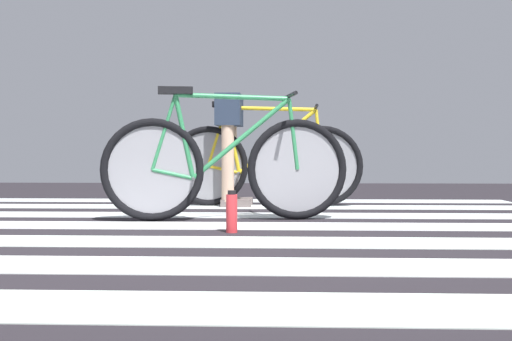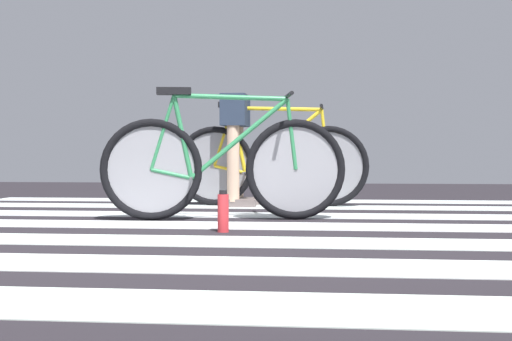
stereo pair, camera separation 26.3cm
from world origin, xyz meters
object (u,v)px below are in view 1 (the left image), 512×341
bicycle_1_of_2 (225,166)px  water_bottle (232,212)px  cyclist_2_of_2 (230,134)px  bicycle_2_of_2 (265,163)px

bicycle_1_of_2 → water_bottle: bearing=-91.4°
cyclist_2_of_2 → bicycle_2_of_2: bearing=0.0°
bicycle_1_of_2 → water_bottle: 0.76m
cyclist_2_of_2 → bicycle_1_of_2: bearing=-85.9°
bicycle_1_of_2 → bicycle_2_of_2: (0.24, 1.26, 0.00)m
bicycle_1_of_2 → bicycle_2_of_2: bearing=69.8°
bicycle_2_of_2 → cyclist_2_of_2: cyclist_2_of_2 is taller
bicycle_2_of_2 → water_bottle: bearing=-93.1°
bicycle_2_of_2 → water_bottle: 2.00m
bicycle_2_of_2 → cyclist_2_of_2: size_ratio=1.74×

